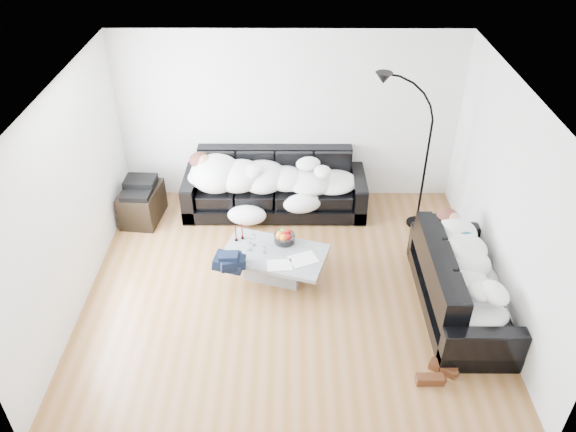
{
  "coord_description": "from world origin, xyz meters",
  "views": [
    {
      "loc": [
        0.03,
        -5.33,
        4.81
      ],
      "look_at": [
        0.0,
        0.3,
        0.9
      ],
      "focal_mm": 35.0,
      "sensor_mm": 36.0,
      "label": 1
    }
  ],
  "objects_px": {
    "wine_glass_a": "(253,240)",
    "shoes": "(436,374)",
    "sofa_back": "(275,184)",
    "sleeper_right": "(466,267)",
    "coffee_table": "(275,264)",
    "candle_left": "(236,233)",
    "wine_glass_b": "(249,244)",
    "floor_lamp": "(426,163)",
    "candle_right": "(242,231)",
    "av_cabinet": "(142,204)",
    "wine_glass_c": "(265,247)",
    "fruit_bowl": "(285,236)",
    "sofa_right": "(462,281)",
    "sleeper_back": "(274,174)",
    "stereo": "(139,186)"
  },
  "relations": [
    {
      "from": "fruit_bowl",
      "to": "stereo",
      "type": "bearing_deg",
      "value": 153.34
    },
    {
      "from": "candle_right",
      "to": "floor_lamp",
      "type": "xyz_separation_m",
      "value": [
        2.49,
        0.88,
        0.53
      ]
    },
    {
      "from": "sofa_back",
      "to": "sleeper_right",
      "type": "xyz_separation_m",
      "value": [
        2.26,
        -2.12,
        0.19
      ]
    },
    {
      "from": "shoes",
      "to": "stereo",
      "type": "height_order",
      "value": "stereo"
    },
    {
      "from": "sleeper_back",
      "to": "stereo",
      "type": "relative_size",
      "value": 5.18
    },
    {
      "from": "sofa_right",
      "to": "av_cabinet",
      "type": "relative_size",
      "value": 2.8
    },
    {
      "from": "floor_lamp",
      "to": "sofa_back",
      "type": "bearing_deg",
      "value": -172.44
    },
    {
      "from": "sofa_back",
      "to": "sleeper_back",
      "type": "xyz_separation_m",
      "value": [
        0.0,
        -0.05,
        0.21
      ]
    },
    {
      "from": "coffee_table",
      "to": "shoes",
      "type": "height_order",
      "value": "coffee_table"
    },
    {
      "from": "sleeper_back",
      "to": "shoes",
      "type": "xyz_separation_m",
      "value": [
        1.78,
        -3.14,
        -0.59
      ]
    },
    {
      "from": "stereo",
      "to": "candle_left",
      "type": "bearing_deg",
      "value": -32.43
    },
    {
      "from": "sofa_right",
      "to": "candle_right",
      "type": "distance_m",
      "value": 2.8
    },
    {
      "from": "wine_glass_a",
      "to": "stereo",
      "type": "xyz_separation_m",
      "value": [
        -1.7,
        1.14,
        0.1
      ]
    },
    {
      "from": "fruit_bowl",
      "to": "sofa_back",
      "type": "bearing_deg",
      "value": 96.92
    },
    {
      "from": "sleeper_right",
      "to": "candle_right",
      "type": "height_order",
      "value": "sleeper_right"
    },
    {
      "from": "av_cabinet",
      "to": "stereo",
      "type": "height_order",
      "value": "stereo"
    },
    {
      "from": "sofa_back",
      "to": "shoes",
      "type": "relative_size",
      "value": 5.5
    },
    {
      "from": "sofa_back",
      "to": "wine_glass_a",
      "type": "distance_m",
      "value": 1.42
    },
    {
      "from": "sofa_back",
      "to": "candle_right",
      "type": "xyz_separation_m",
      "value": [
        -0.39,
        -1.25,
        0.05
      ]
    },
    {
      "from": "fruit_bowl",
      "to": "candle_right",
      "type": "relative_size",
      "value": 1.23
    },
    {
      "from": "candle_left",
      "to": "candle_right",
      "type": "height_order",
      "value": "candle_left"
    },
    {
      "from": "coffee_table",
      "to": "candle_left",
      "type": "bearing_deg",
      "value": 153.72
    },
    {
      "from": "sleeper_back",
      "to": "floor_lamp",
      "type": "height_order",
      "value": "floor_lamp"
    },
    {
      "from": "sleeper_right",
      "to": "wine_glass_a",
      "type": "height_order",
      "value": "sleeper_right"
    },
    {
      "from": "sofa_back",
      "to": "wine_glass_b",
      "type": "distance_m",
      "value": 1.52
    },
    {
      "from": "wine_glass_b",
      "to": "sleeper_right",
      "type": "bearing_deg",
      "value": -13.89
    },
    {
      "from": "sofa_back",
      "to": "floor_lamp",
      "type": "bearing_deg",
      "value": -10.04
    },
    {
      "from": "floor_lamp",
      "to": "candle_right",
      "type": "bearing_deg",
      "value": -142.91
    },
    {
      "from": "wine_glass_c",
      "to": "av_cabinet",
      "type": "distance_m",
      "value": 2.27
    },
    {
      "from": "wine_glass_a",
      "to": "shoes",
      "type": "xyz_separation_m",
      "value": [
        2.02,
        -1.8,
        -0.41
      ]
    },
    {
      "from": "candle_left",
      "to": "stereo",
      "type": "distance_m",
      "value": 1.81
    },
    {
      "from": "sofa_back",
      "to": "av_cabinet",
      "type": "bearing_deg",
      "value": -172.5
    },
    {
      "from": "wine_glass_a",
      "to": "candle_left",
      "type": "bearing_deg",
      "value": 156.51
    },
    {
      "from": "wine_glass_c",
      "to": "candle_right",
      "type": "relative_size",
      "value": 0.72
    },
    {
      "from": "wine_glass_b",
      "to": "stereo",
      "type": "xyz_separation_m",
      "value": [
        -1.66,
        1.24,
        0.1
      ]
    },
    {
      "from": "candle_right",
      "to": "sofa_back",
      "type": "bearing_deg",
      "value": 72.59
    },
    {
      "from": "coffee_table",
      "to": "wine_glass_b",
      "type": "distance_m",
      "value": 0.42
    },
    {
      "from": "coffee_table",
      "to": "floor_lamp",
      "type": "xyz_separation_m",
      "value": [
        2.06,
        1.17,
        0.83
      ]
    },
    {
      "from": "sleeper_back",
      "to": "stereo",
      "type": "xyz_separation_m",
      "value": [
        -1.95,
        -0.21,
        -0.08
      ]
    },
    {
      "from": "fruit_bowl",
      "to": "shoes",
      "type": "height_order",
      "value": "fruit_bowl"
    },
    {
      "from": "wine_glass_a",
      "to": "shoes",
      "type": "height_order",
      "value": "wine_glass_a"
    },
    {
      "from": "candle_left",
      "to": "wine_glass_b",
      "type": "bearing_deg",
      "value": -46.59
    },
    {
      "from": "sofa_right",
      "to": "sleeper_back",
      "type": "xyz_separation_m",
      "value": [
        -2.26,
        2.07,
        0.23
      ]
    },
    {
      "from": "coffee_table",
      "to": "fruit_bowl",
      "type": "distance_m",
      "value": 0.38
    },
    {
      "from": "sofa_back",
      "to": "shoes",
      "type": "bearing_deg",
      "value": -60.84
    },
    {
      "from": "wine_glass_b",
      "to": "av_cabinet",
      "type": "bearing_deg",
      "value": 143.33
    },
    {
      "from": "wine_glass_b",
      "to": "candle_left",
      "type": "distance_m",
      "value": 0.27
    },
    {
      "from": "coffee_table",
      "to": "fruit_bowl",
      "type": "height_order",
      "value": "fruit_bowl"
    },
    {
      "from": "coffee_table",
      "to": "stereo",
      "type": "height_order",
      "value": "stereo"
    },
    {
      "from": "coffee_table",
      "to": "candle_left",
      "type": "distance_m",
      "value": 0.64
    }
  ]
}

